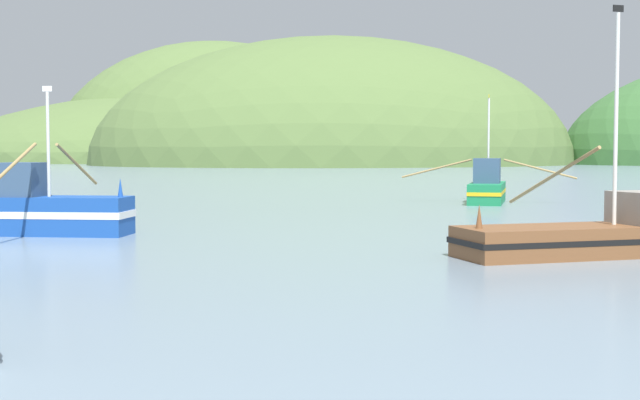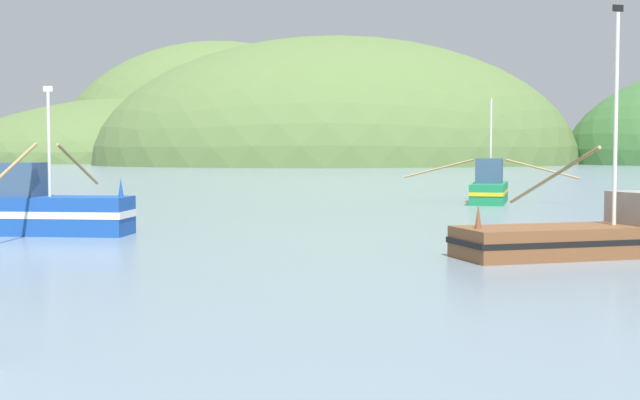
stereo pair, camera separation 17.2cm
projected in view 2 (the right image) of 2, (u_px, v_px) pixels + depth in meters
name	position (u px, v px, depth m)	size (l,w,h in m)	color
hill_mid_left	(230.00, 161.00, 255.02)	(157.42, 125.93, 40.06)	#516B38
hill_far_right	(222.00, 161.00, 253.15)	(94.68, 75.74, 69.28)	#516B38
hill_mid_right	(341.00, 164.00, 194.64)	(109.25, 87.40, 56.35)	#516B38
fishing_boat_blue	(45.00, 210.00, 32.17)	(6.41, 9.31, 5.50)	#19479E
fishing_boat_brown	(626.00, 234.00, 26.02)	(10.42, 13.35, 7.43)	brown
fishing_boat_green	(489.00, 188.00, 51.60)	(8.86, 6.74, 6.50)	#197A47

